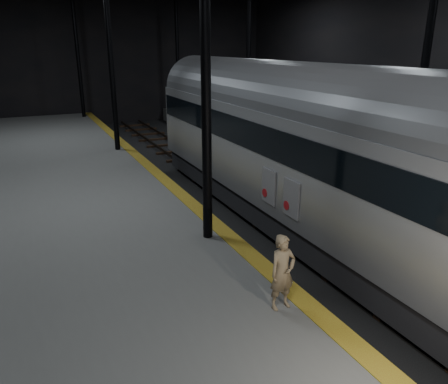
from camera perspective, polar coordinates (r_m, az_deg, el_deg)
ground at (r=17.70m, az=4.21°, el=-1.72°), size 44.00×44.00×0.00m
platform_left at (r=15.53m, az=-20.79°, el=-3.95°), size 9.00×43.80×1.00m
platform_right at (r=22.05m, az=21.57°, el=2.49°), size 9.00×43.80×1.00m
tactile_strip at (r=16.11m, az=-5.87°, el=-0.06°), size 0.50×43.80×0.01m
track at (r=17.68m, az=4.21°, el=-1.51°), size 2.40×43.00×0.24m
train at (r=13.86m, az=11.93°, el=5.51°), size 3.10×20.72×5.54m
woman at (r=9.01m, az=7.65°, el=-10.36°), size 0.61×0.42×1.61m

